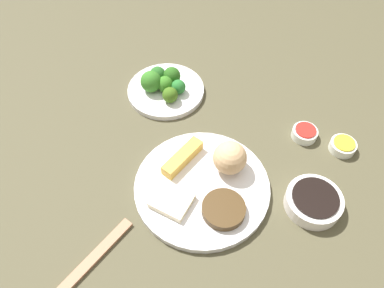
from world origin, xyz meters
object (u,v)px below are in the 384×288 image
(soy_sauce_bowl, at_px, (313,202))
(chopsticks_pair, at_px, (91,261))
(main_plate, at_px, (202,187))
(sauce_ramekin_sweet_and_sour, at_px, (304,133))
(sauce_ramekin_hot_mustard, at_px, (343,146))
(broccoli_plate, at_px, (166,90))

(soy_sauce_bowl, bearing_deg, chopsticks_pair, 147.85)
(main_plate, xyz_separation_m, sauce_ramekin_sweet_and_sour, (0.27, -0.08, 0.00))
(soy_sauce_bowl, distance_m, sauce_ramekin_hot_mustard, 0.17)
(main_plate, bearing_deg, chopsticks_pair, 169.65)
(sauce_ramekin_hot_mustard, distance_m, chopsticks_pair, 0.59)
(broccoli_plate, height_order, sauce_ramekin_hot_mustard, sauce_ramekin_hot_mustard)
(broccoli_plate, relative_size, chopsticks_pair, 0.97)
(main_plate, relative_size, chopsticks_pair, 1.40)
(main_plate, height_order, sauce_ramekin_hot_mustard, sauce_ramekin_hot_mustard)
(sauce_ramekin_sweet_and_sour, bearing_deg, sauce_ramekin_hot_mustard, -72.62)
(main_plate, height_order, chopsticks_pair, main_plate)
(broccoli_plate, relative_size, sauce_ramekin_hot_mustard, 3.37)
(sauce_ramekin_sweet_and_sour, bearing_deg, main_plate, 163.25)
(main_plate, bearing_deg, broccoli_plate, 59.62)
(broccoli_plate, xyz_separation_m, chopsticks_pair, (-0.41, -0.21, -0.00))
(broccoli_plate, xyz_separation_m, soy_sauce_bowl, (-0.03, -0.45, 0.01))
(broccoli_plate, distance_m, sauce_ramekin_hot_mustard, 0.45)
(sauce_ramekin_sweet_and_sour, distance_m, chopsticks_pair, 0.54)
(soy_sauce_bowl, xyz_separation_m, chopsticks_pair, (-0.38, 0.24, -0.01))
(soy_sauce_bowl, relative_size, sauce_ramekin_sweet_and_sour, 1.96)
(broccoli_plate, height_order, chopsticks_pair, broccoli_plate)
(broccoli_plate, bearing_deg, sauce_ramekin_sweet_and_sour, -71.30)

